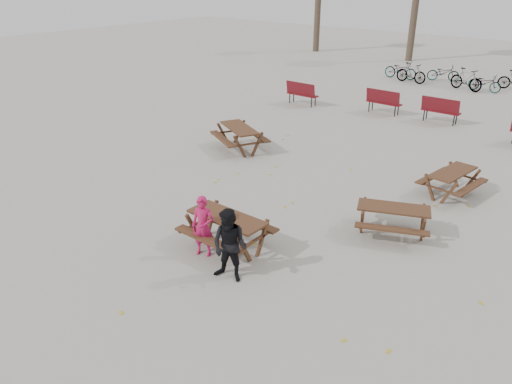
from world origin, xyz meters
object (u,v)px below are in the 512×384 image
Objects in this scene: food_tray at (225,218)px; child at (203,226)px; adult at (230,246)px; picnic_table_east at (392,221)px; picnic_table_north at (240,138)px; main_picnic_table at (227,224)px; soda_bottle at (229,217)px; picnic_table_far at (451,183)px.

food_tray is 0.13× the size of child.
adult reaches higher than picnic_table_east.
adult is 7.76m from picnic_table_north.
child reaches higher than picnic_table_east.
picnic_table_north reaches higher than main_picnic_table.
child reaches higher than soda_bottle.
picnic_table_north is (-4.11, 5.18, -0.40)m from food_tray.
child is 0.74× the size of picnic_table_north.
food_tray reaches higher than main_picnic_table.
adult is (0.88, -0.88, 0.18)m from main_picnic_table.
soda_bottle is at bearing 6.48° from food_tray.
picnic_table_east is (2.39, 2.95, -0.50)m from soda_bottle.
child is at bearing -127.42° from soda_bottle.
main_picnic_table is at bearing 161.97° from picnic_table_far.
picnic_table_east is at bearing 8.24° from picnic_table_north.
soda_bottle is at bearing 119.41° from adult.
food_tray is 0.11× the size of picnic_table_far.
adult is at bearing -42.82° from food_tray.
main_picnic_table is at bearing 46.37° from child.
adult reaches higher than main_picnic_table.
food_tray is at bearing -153.84° from picnic_table_east.
picnic_table_north is at bearing 128.43° from food_tray.
adult is at bearing -47.46° from soda_bottle.
picnic_table_far is (6.88, 0.86, -0.05)m from picnic_table_north.
soda_bottle is 1.08m from adult.
main_picnic_table is at bearing 150.97° from soda_bottle.
soda_bottle is 0.10× the size of picnic_table_east.
soda_bottle is 0.11× the size of picnic_table_far.
main_picnic_table is 6.57m from picnic_table_far.
picnic_table_far is at bearing 65.29° from food_tray.
adult reaches higher than picnic_table_north.
food_tray reaches higher than picnic_table_east.
food_tray is 0.10× the size of picnic_table_north.
food_tray is at bearing 162.63° from picnic_table_far.
child is at bearing -117.85° from food_tray.
adult is at bearing -44.92° from main_picnic_table.
main_picnic_table is 1.32× the size of child.
main_picnic_table is 10.59× the size of soda_bottle.
food_tray is 0.12× the size of adult.
adult is at bearing 171.50° from picnic_table_far.
food_tray is 0.51m from child.
food_tray reaches higher than picnic_table_north.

